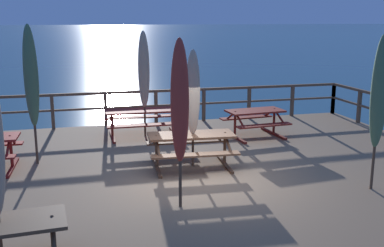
% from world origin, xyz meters
% --- Properties ---
extents(ground_plane, '(600.00, 600.00, 0.00)m').
position_xyz_m(ground_plane, '(0.00, 0.00, 0.00)').
color(ground_plane, '#2D5B6B').
extents(wooden_deck, '(13.02, 11.14, 0.66)m').
position_xyz_m(wooden_deck, '(0.00, 0.00, 0.33)').
color(wooden_deck, '#846647').
rests_on(wooden_deck, ground).
extents(railing_waterside_far, '(12.82, 0.10, 1.09)m').
position_xyz_m(railing_waterside_far, '(0.00, 5.42, 1.40)').
color(railing_waterside_far, brown).
rests_on(railing_waterside_far, wooden_deck).
extents(picnic_table_front_right, '(2.19, 1.43, 0.78)m').
position_xyz_m(picnic_table_front_right, '(-0.63, 3.90, 1.23)').
color(picnic_table_front_right, maroon).
rests_on(picnic_table_front_right, wooden_deck).
extents(picnic_table_mid_centre, '(1.72, 1.54, 0.78)m').
position_xyz_m(picnic_table_mid_centre, '(2.43, 3.05, 1.21)').
color(picnic_table_mid_centre, maroon).
rests_on(picnic_table_mid_centre, wooden_deck).
extents(picnic_table_front_left, '(2.03, 1.54, 0.78)m').
position_xyz_m(picnic_table_front_left, '(-0.03, 0.81, 1.22)').
color(picnic_table_front_left, brown).
rests_on(picnic_table_front_left, wooden_deck).
extents(patio_umbrella_short_back, '(0.32, 0.32, 2.98)m').
position_xyz_m(patio_umbrella_short_back, '(-0.60, 3.87, 2.56)').
color(patio_umbrella_short_back, '#4C3828').
rests_on(patio_umbrella_short_back, wooden_deck).
extents(patio_umbrella_tall_mid_right, '(0.32, 0.32, 3.00)m').
position_xyz_m(patio_umbrella_tall_mid_right, '(-0.79, -1.38, 2.57)').
color(patio_umbrella_tall_mid_right, '#4C3828').
rests_on(patio_umbrella_tall_mid_right, wooden_deck).
extents(patio_umbrella_short_front, '(0.32, 0.32, 2.65)m').
position_xyz_m(patio_umbrella_short_front, '(0.02, 0.84, 2.35)').
color(patio_umbrella_short_front, '#4C3828').
rests_on(patio_umbrella_short_front, wooden_deck).
extents(patio_umbrella_tall_back_left, '(0.32, 0.32, 3.19)m').
position_xyz_m(patio_umbrella_tall_back_left, '(-3.44, 1.92, 2.69)').
color(patio_umbrella_tall_back_left, '#4C3828').
rests_on(patio_umbrella_tall_back_left, wooden_deck).
extents(patio_umbrella_tall_mid_left, '(0.32, 0.32, 3.03)m').
position_xyz_m(patio_umbrella_tall_mid_left, '(3.08, -1.46, 2.59)').
color(patio_umbrella_tall_mid_left, '#4C3828').
rests_on(patio_umbrella_tall_mid_left, wooden_deck).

